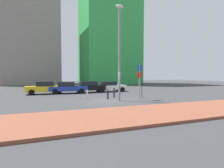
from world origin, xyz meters
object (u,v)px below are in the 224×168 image
(parked_car_blue, at_px, (68,87))
(parking_meter, at_px, (142,88))
(parked_car_yellow, at_px, (45,88))
(parking_sign_post, at_px, (139,78))
(street_lamp, at_px, (119,46))
(parked_car_white, at_px, (110,86))
(traffic_bollard_near, at_px, (87,94))
(traffic_bollard_mid, at_px, (114,93))
(traffic_bollard_far, at_px, (108,94))
(parked_car_black, at_px, (89,86))

(parked_car_blue, distance_m, parking_meter, 9.53)
(parked_car_yellow, bearing_deg, parking_sign_post, -47.74)
(parking_sign_post, relative_size, street_lamp, 0.39)
(parked_car_white, bearing_deg, parking_sign_post, -93.15)
(parked_car_blue, bearing_deg, parked_car_white, 4.41)
(parked_car_yellow, xyz_separation_m, parked_car_white, (8.34, 0.26, -0.03))
(traffic_bollard_near, distance_m, traffic_bollard_mid, 2.74)
(street_lamp, xyz_separation_m, traffic_bollard_near, (-2.34, 2.13, -4.34))
(parked_car_white, xyz_separation_m, traffic_bollard_mid, (-2.00, -6.56, -0.27))
(parking_meter, bearing_deg, parked_car_blue, 131.03)
(parking_meter, xyz_separation_m, street_lamp, (-2.94, -1.11, 3.81))
(parked_car_yellow, distance_m, traffic_bollard_mid, 8.94)
(parked_car_white, xyz_separation_m, street_lamp, (-2.40, -8.74, 4.03))
(traffic_bollard_mid, bearing_deg, traffic_bollard_far, -139.05)
(parked_car_white, bearing_deg, parked_car_black, -176.59)
(parking_sign_post, bearing_deg, traffic_bollard_near, 151.62)
(parked_car_black, distance_m, parking_sign_post, 9.15)
(parking_meter, height_order, traffic_bollard_near, parking_meter)
(parking_sign_post, xyz_separation_m, traffic_bollard_mid, (-1.51, 2.35, -1.54))
(traffic_bollard_mid, distance_m, traffic_bollard_far, 1.28)
(parking_sign_post, relative_size, traffic_bollard_mid, 3.42)
(parked_car_yellow, xyz_separation_m, traffic_bollard_mid, (6.34, -6.29, -0.30))
(traffic_bollard_far, bearing_deg, street_lamp, -67.04)
(parked_car_white, bearing_deg, traffic_bollard_near, -125.65)
(parking_meter, bearing_deg, parked_car_white, 94.00)
(parked_car_yellow, relative_size, traffic_bollard_near, 5.16)
(street_lamp, distance_m, traffic_bollard_far, 4.57)
(parking_sign_post, distance_m, traffic_bollard_near, 5.08)
(parked_car_yellow, bearing_deg, parking_meter, -39.68)
(street_lamp, bearing_deg, parked_car_black, 93.35)
(parked_car_white, bearing_deg, parked_car_yellow, -178.18)
(traffic_bollard_near, bearing_deg, traffic_bollard_mid, 1.18)
(parking_sign_post, height_order, traffic_bollard_mid, parking_sign_post)
(street_lamp, height_order, traffic_bollard_mid, street_lamp)
(parked_car_black, height_order, traffic_bollard_mid, parked_car_black)
(traffic_bollard_near, bearing_deg, parked_car_white, 54.35)
(parked_car_black, height_order, parked_car_white, parked_car_black)
(parked_car_black, relative_size, street_lamp, 0.49)
(parked_car_white, height_order, traffic_bollard_far, parked_car_white)
(parked_car_yellow, relative_size, traffic_bollard_far, 5.07)
(parked_car_yellow, bearing_deg, traffic_bollard_far, -53.00)
(traffic_bollard_far, bearing_deg, parked_car_black, 89.47)
(parking_sign_post, height_order, traffic_bollard_near, parking_sign_post)
(parked_car_blue, bearing_deg, parked_car_black, 5.43)
(parked_car_white, xyz_separation_m, parking_meter, (0.53, -7.63, 0.23))
(traffic_bollard_mid, xyz_separation_m, traffic_bollard_far, (-0.97, -0.84, -0.03))
(traffic_bollard_near, xyz_separation_m, traffic_bollard_mid, (2.74, 0.06, 0.03))
(parked_car_black, distance_m, parking_meter, 8.21)
(parked_car_white, height_order, parking_sign_post, parking_sign_post)
(parked_car_blue, xyz_separation_m, traffic_bollard_far, (2.75, -6.96, -0.30))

